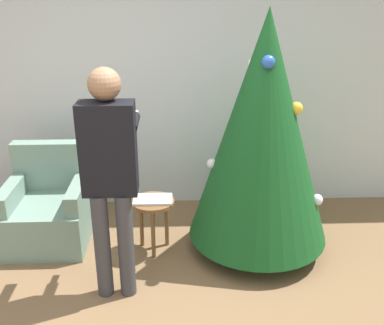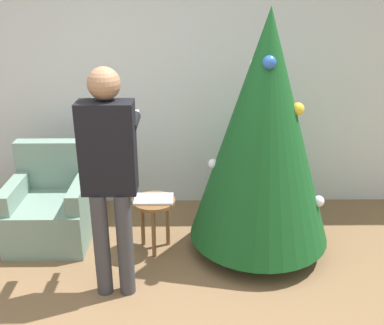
% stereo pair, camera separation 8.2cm
% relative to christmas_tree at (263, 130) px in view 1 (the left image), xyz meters
% --- Properties ---
extents(wall_back, '(8.00, 0.06, 2.70)m').
position_rel_christmas_tree_xyz_m(wall_back, '(-1.01, 0.98, 0.24)').
color(wall_back, silver).
rests_on(wall_back, ground_plane).
extents(christmas_tree, '(1.20, 1.20, 2.07)m').
position_rel_christmas_tree_xyz_m(christmas_tree, '(0.00, 0.00, 0.00)').
color(christmas_tree, brown).
rests_on(christmas_tree, ground_plane).
extents(armchair, '(0.71, 0.74, 0.86)m').
position_rel_christmas_tree_xyz_m(armchair, '(-1.87, 0.23, -0.81)').
color(armchair, gray).
rests_on(armchair, ground_plane).
extents(person_standing, '(0.41, 0.57, 1.72)m').
position_rel_christmas_tree_xyz_m(person_standing, '(-1.18, -0.54, -0.08)').
color(person_standing, '#38383D').
rests_on(person_standing, ground_plane).
extents(side_stool, '(0.37, 0.37, 0.49)m').
position_rel_christmas_tree_xyz_m(side_stool, '(-0.91, -0.00, -0.71)').
color(side_stool, brown).
rests_on(side_stool, ground_plane).
extents(laptop, '(0.34, 0.21, 0.02)m').
position_rel_christmas_tree_xyz_m(laptop, '(-0.91, -0.00, -0.61)').
color(laptop, silver).
rests_on(laptop, side_stool).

